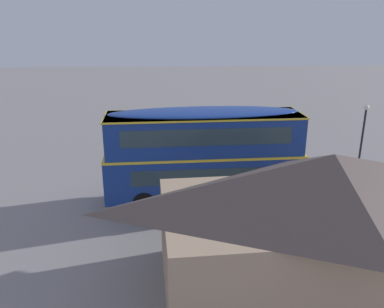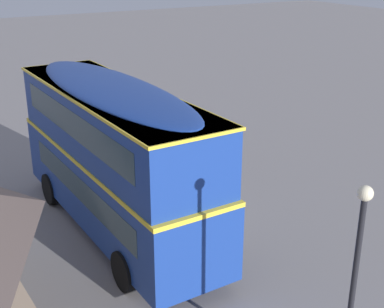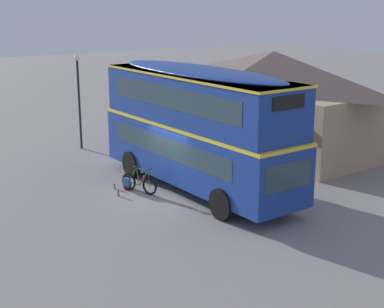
{
  "view_description": "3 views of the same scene",
  "coord_description": "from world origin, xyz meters",
  "px_view_note": "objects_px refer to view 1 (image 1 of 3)",
  "views": [
    {
      "loc": [
        1.81,
        19.76,
        8.81
      ],
      "look_at": [
        0.52,
        -0.72,
        1.81
      ],
      "focal_mm": 36.93,
      "sensor_mm": 36.0,
      "label": 1
    },
    {
      "loc": [
        -14.05,
        6.86,
        8.34
      ],
      "look_at": [
        -0.63,
        -0.93,
        2.37
      ],
      "focal_mm": 49.8,
      "sensor_mm": 36.0,
      "label": 2
    },
    {
      "loc": [
        17.14,
        -10.45,
        7.04
      ],
      "look_at": [
        0.83,
        0.62,
        1.73
      ],
      "focal_mm": 52.46,
      "sensor_mm": 36.0,
      "label": 3
    }
  ],
  "objects_px": {
    "touring_bicycle": "(219,178)",
    "water_bottle_green_metal": "(232,178)",
    "backpack_on_ground": "(228,178)",
    "double_decker_bus": "(204,152)",
    "water_bottle_red_squeeze": "(216,177)",
    "street_lamp": "(362,138)"
  },
  "relations": [
    {
      "from": "touring_bicycle",
      "to": "water_bottle_green_metal",
      "type": "height_order",
      "value": "touring_bicycle"
    },
    {
      "from": "backpack_on_ground",
      "to": "touring_bicycle",
      "type": "bearing_deg",
      "value": 13.43
    },
    {
      "from": "double_decker_bus",
      "to": "water_bottle_red_squeeze",
      "type": "height_order",
      "value": "double_decker_bus"
    },
    {
      "from": "water_bottle_red_squeeze",
      "to": "water_bottle_green_metal",
      "type": "xyz_separation_m",
      "value": [
        -0.85,
        0.27,
        -0.01
      ]
    },
    {
      "from": "water_bottle_red_squeeze",
      "to": "water_bottle_green_metal",
      "type": "bearing_deg",
      "value": 162.53
    },
    {
      "from": "water_bottle_red_squeeze",
      "to": "water_bottle_green_metal",
      "type": "relative_size",
      "value": 1.07
    },
    {
      "from": "backpack_on_ground",
      "to": "street_lamp",
      "type": "height_order",
      "value": "street_lamp"
    },
    {
      "from": "backpack_on_ground",
      "to": "street_lamp",
      "type": "xyz_separation_m",
      "value": [
        -6.93,
        1.06,
        2.59
      ]
    },
    {
      "from": "water_bottle_green_metal",
      "to": "street_lamp",
      "type": "relative_size",
      "value": 0.05
    },
    {
      "from": "double_decker_bus",
      "to": "street_lamp",
      "type": "distance_m",
      "value": 8.64
    },
    {
      "from": "backpack_on_ground",
      "to": "water_bottle_green_metal",
      "type": "bearing_deg",
      "value": -120.41
    },
    {
      "from": "water_bottle_red_squeeze",
      "to": "street_lamp",
      "type": "relative_size",
      "value": 0.05
    },
    {
      "from": "double_decker_bus",
      "to": "backpack_on_ground",
      "type": "bearing_deg",
      "value": -126.57
    },
    {
      "from": "double_decker_bus",
      "to": "backpack_on_ground",
      "type": "distance_m",
      "value": 3.62
    },
    {
      "from": "water_bottle_red_squeeze",
      "to": "double_decker_bus",
      "type": "bearing_deg",
      "value": 70.29
    },
    {
      "from": "touring_bicycle",
      "to": "backpack_on_ground",
      "type": "bearing_deg",
      "value": -166.57
    },
    {
      "from": "water_bottle_green_metal",
      "to": "water_bottle_red_squeeze",
      "type": "bearing_deg",
      "value": -17.47
    },
    {
      "from": "water_bottle_green_metal",
      "to": "street_lamp",
      "type": "height_order",
      "value": "street_lamp"
    },
    {
      "from": "double_decker_bus",
      "to": "street_lamp",
      "type": "height_order",
      "value": "double_decker_bus"
    },
    {
      "from": "double_decker_bus",
      "to": "water_bottle_red_squeeze",
      "type": "distance_m",
      "value": 3.99
    },
    {
      "from": "water_bottle_red_squeeze",
      "to": "water_bottle_green_metal",
      "type": "distance_m",
      "value": 0.89
    },
    {
      "from": "backpack_on_ground",
      "to": "water_bottle_red_squeeze",
      "type": "bearing_deg",
      "value": -49.95
    }
  ]
}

